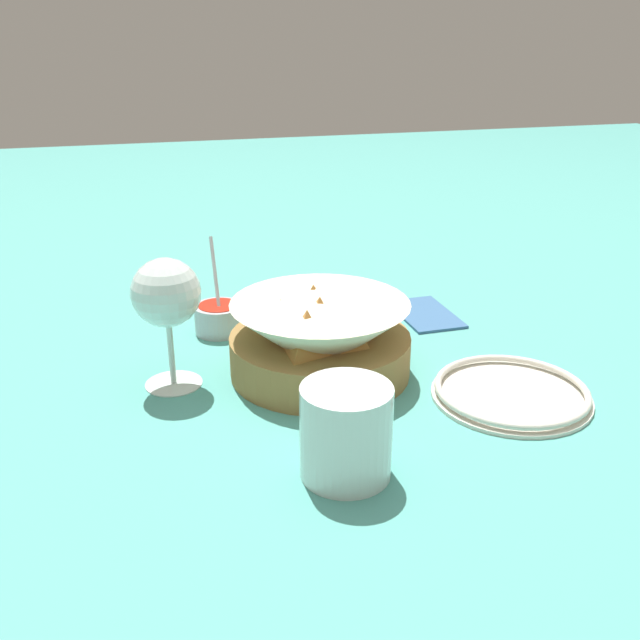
{
  "coord_description": "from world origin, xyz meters",
  "views": [
    {
      "loc": [
        -0.73,
        0.22,
        0.39
      ],
      "look_at": [
        0.03,
        0.01,
        0.07
      ],
      "focal_mm": 40.0,
      "sensor_mm": 36.0,
      "label": 1
    }
  ],
  "objects_px": {
    "wine_glass": "(166,297)",
    "food_basket": "(319,341)",
    "beer_mug": "(345,434)",
    "side_plate": "(511,392)",
    "sauce_cup": "(219,317)"
  },
  "relations": [
    {
      "from": "wine_glass",
      "to": "food_basket",
      "type": "bearing_deg",
      "value": -95.83
    },
    {
      "from": "food_basket",
      "to": "side_plate",
      "type": "relative_size",
      "value": 1.21
    },
    {
      "from": "beer_mug",
      "to": "side_plate",
      "type": "bearing_deg",
      "value": -68.69
    },
    {
      "from": "wine_glass",
      "to": "side_plate",
      "type": "distance_m",
      "value": 0.41
    },
    {
      "from": "food_basket",
      "to": "wine_glass",
      "type": "bearing_deg",
      "value": 84.17
    },
    {
      "from": "beer_mug",
      "to": "side_plate",
      "type": "distance_m",
      "value": 0.25
    },
    {
      "from": "wine_glass",
      "to": "side_plate",
      "type": "xyz_separation_m",
      "value": [
        -0.14,
        -0.37,
        -0.1
      ]
    },
    {
      "from": "food_basket",
      "to": "wine_glass",
      "type": "distance_m",
      "value": 0.19
    },
    {
      "from": "wine_glass",
      "to": "beer_mug",
      "type": "distance_m",
      "value": 0.28
    },
    {
      "from": "side_plate",
      "to": "sauce_cup",
      "type": "bearing_deg",
      "value": 46.11
    },
    {
      "from": "wine_glass",
      "to": "beer_mug",
      "type": "xyz_separation_m",
      "value": [
        -0.23,
        -0.14,
        -0.07
      ]
    },
    {
      "from": "food_basket",
      "to": "sauce_cup",
      "type": "bearing_deg",
      "value": 31.79
    },
    {
      "from": "sauce_cup",
      "to": "side_plate",
      "type": "relative_size",
      "value": 0.7
    },
    {
      "from": "food_basket",
      "to": "beer_mug",
      "type": "xyz_separation_m",
      "value": [
        -0.21,
        0.03,
        -0.0
      ]
    },
    {
      "from": "food_basket",
      "to": "sauce_cup",
      "type": "relative_size",
      "value": 1.73
    }
  ]
}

